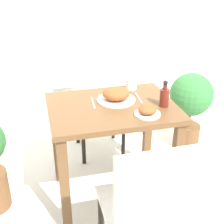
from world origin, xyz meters
TOP-DOWN VIEW (x-y plane):
  - ground_plane at (0.00, 0.00)m, footprint 16.00×16.00m
  - dining_table at (0.00, 0.00)m, footprint 0.85×0.66m
  - chair_near at (-0.00, -0.71)m, footprint 0.42×0.42m
  - chair_far at (0.04, 0.71)m, footprint 0.42×0.42m
  - food_plate at (0.05, 0.07)m, footprint 0.27×0.27m
  - side_plate at (0.18, -0.19)m, footprint 0.17×0.17m
  - drink_cup at (0.21, 0.25)m, footprint 0.09×0.09m
  - sauce_bottle at (0.33, -0.10)m, footprint 0.06×0.06m
  - fork_utensil at (-0.12, 0.07)m, footprint 0.02×0.19m
  - spoon_utensil at (0.21, 0.07)m, footprint 0.02×0.18m
  - potted_plant_right at (0.86, 0.48)m, footprint 0.39×0.39m

SIDE VIEW (x-z plane):
  - ground_plane at x=0.00m, z-range 0.00..0.00m
  - potted_plant_right at x=0.86m, z-range 0.10..0.84m
  - chair_near at x=0.00m, z-range 0.06..0.98m
  - chair_far at x=0.04m, z-range 0.06..0.98m
  - dining_table at x=0.00m, z-range 0.23..0.99m
  - fork_utensil at x=-0.12m, z-range 0.76..0.76m
  - spoon_utensil at x=0.21m, z-range 0.76..0.76m
  - side_plate at x=0.18m, z-range 0.75..0.81m
  - food_plate at x=0.05m, z-range 0.75..0.84m
  - drink_cup at x=0.21m, z-range 0.76..0.84m
  - sauce_bottle at x=0.33m, z-range 0.73..0.92m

